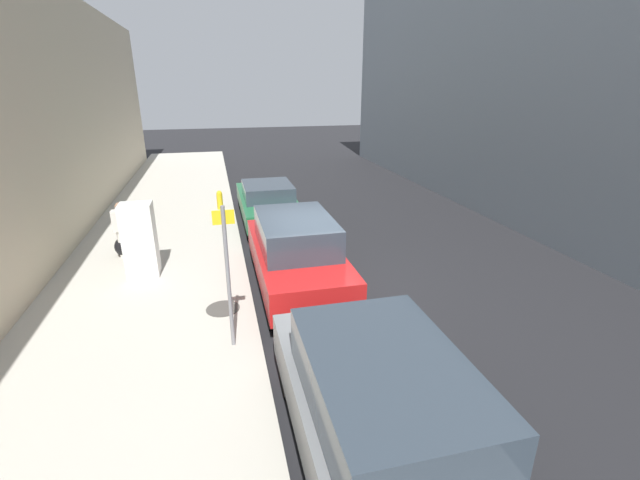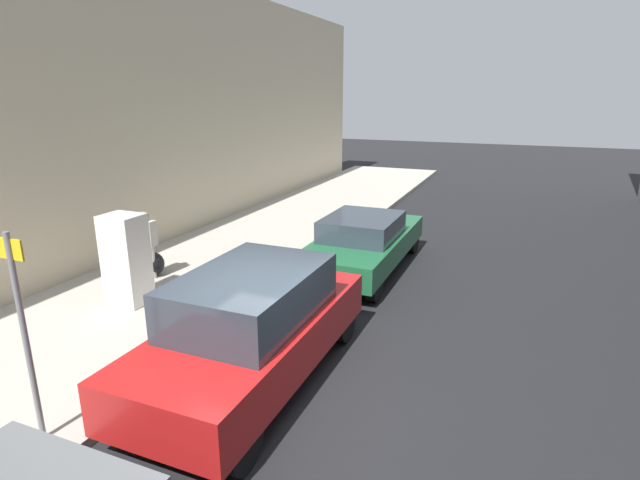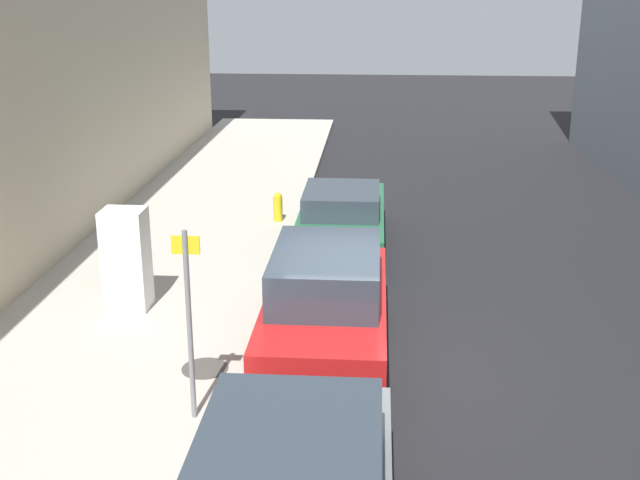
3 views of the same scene
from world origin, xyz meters
name	(u,v)px [view 1 (image 1 of 3)]	position (x,y,z in m)	size (l,w,h in m)	color
ground_plane	(321,291)	(0.00, 0.00, 0.00)	(80.00, 80.00, 0.00)	black
sidewalk_slab	(142,309)	(-3.95, 0.00, 0.07)	(4.66, 44.00, 0.14)	#B2ADA0
discarded_refrigerator	(140,240)	(-4.10, 1.69, 1.05)	(0.74, 0.64, 1.81)	silver
manhole_cover	(223,309)	(-2.27, -0.55, 0.15)	(0.70, 0.70, 0.02)	#47443F
street_sign_post	(228,271)	(-2.12, -1.92, 1.60)	(0.36, 0.07, 2.61)	slate
fire_hydrant	(220,200)	(-2.12, 7.24, 0.50)	(0.22, 0.22, 0.71)	gold
trash_bag	(125,246)	(-4.74, 3.10, 0.42)	(0.56, 0.56, 0.56)	black
pedestrian_walking_far	(122,227)	(-4.71, 2.97, 1.02)	(0.45, 0.22, 1.55)	beige
parked_suv_gray	(384,419)	(-0.51, -5.08, 0.92)	(1.93, 4.87, 1.76)	slate
parked_suv_red	(296,252)	(-0.51, 0.40, 0.89)	(1.87, 4.58, 1.74)	red
parked_sedan_green	(268,201)	(-0.51, 5.72, 0.73)	(1.84, 4.78, 1.40)	#1E6038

